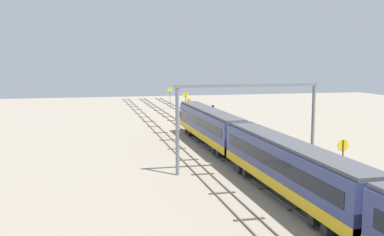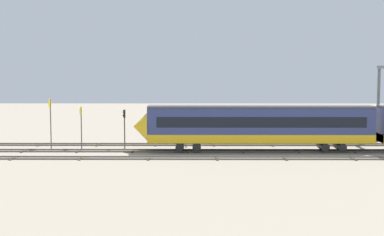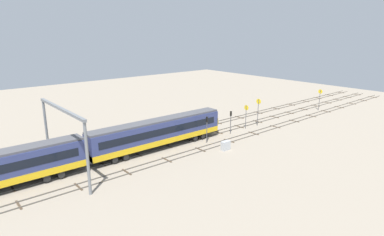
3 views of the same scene
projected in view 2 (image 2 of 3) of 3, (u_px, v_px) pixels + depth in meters
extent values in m
plane|color=gray|center=(215.00, 151.00, 60.58)|extent=(157.54, 157.54, 0.00)
cube|color=#59544C|center=(214.00, 144.00, 66.10)|extent=(141.54, 0.07, 0.16)
cube|color=#59544C|center=(214.00, 145.00, 64.67)|extent=(141.54, 0.07, 0.16)
cube|color=#473828|center=(330.00, 145.00, 65.31)|extent=(0.24, 2.40, 0.08)
cube|color=#473828|center=(272.00, 145.00, 65.35)|extent=(0.24, 2.40, 0.08)
cube|color=#473828|center=(214.00, 145.00, 65.39)|extent=(0.24, 2.40, 0.08)
cube|color=#473828|center=(156.00, 145.00, 65.43)|extent=(0.24, 2.40, 0.08)
cube|color=#473828|center=(98.00, 145.00, 65.47)|extent=(0.24, 2.40, 0.08)
cube|color=#473828|center=(40.00, 145.00, 65.51)|extent=(0.24, 2.40, 0.08)
cube|color=#59544C|center=(215.00, 150.00, 61.29)|extent=(141.54, 0.07, 0.16)
cube|color=#59544C|center=(216.00, 152.00, 59.86)|extent=(141.54, 0.07, 0.16)
cube|color=#473828|center=(352.00, 151.00, 60.49)|extent=(0.24, 2.40, 0.08)
cube|color=#473828|center=(298.00, 151.00, 60.52)|extent=(0.24, 2.40, 0.08)
cube|color=#473828|center=(243.00, 151.00, 60.56)|extent=(0.24, 2.40, 0.08)
cube|color=#473828|center=(188.00, 151.00, 60.59)|extent=(0.24, 2.40, 0.08)
cube|color=#473828|center=(133.00, 151.00, 60.63)|extent=(0.24, 2.40, 0.08)
cube|color=#473828|center=(79.00, 151.00, 60.66)|extent=(0.24, 2.40, 0.08)
cube|color=#473828|center=(24.00, 151.00, 60.70)|extent=(0.24, 2.40, 0.08)
cube|color=#59544C|center=(217.00, 157.00, 56.47)|extent=(141.54, 0.07, 0.16)
cube|color=#59544C|center=(217.00, 159.00, 55.04)|extent=(141.54, 0.07, 0.16)
cube|color=#473828|center=(353.00, 158.00, 55.68)|extent=(0.24, 2.40, 0.08)
cube|color=#473828|center=(285.00, 158.00, 55.72)|extent=(0.24, 2.40, 0.08)
cube|color=#473828|center=(217.00, 158.00, 55.76)|extent=(0.24, 2.40, 0.08)
cube|color=#473828|center=(149.00, 158.00, 55.80)|extent=(0.24, 2.40, 0.08)
cube|color=#473828|center=(81.00, 158.00, 55.84)|extent=(0.24, 2.40, 0.08)
cube|color=#473828|center=(14.00, 158.00, 55.88)|extent=(0.24, 2.40, 0.08)
cube|color=navy|center=(260.00, 125.00, 60.29)|extent=(24.00, 2.90, 3.60)
cube|color=gold|center=(260.00, 138.00, 60.41)|extent=(24.00, 2.94, 0.90)
cube|color=#4C4C51|center=(260.00, 107.00, 60.11)|extent=(24.00, 2.50, 0.30)
cube|color=black|center=(258.00, 120.00, 61.70)|extent=(22.00, 0.04, 1.10)
cube|color=black|center=(262.00, 122.00, 58.80)|extent=(22.00, 0.04, 1.10)
cylinder|color=black|center=(340.00, 146.00, 60.44)|extent=(0.90, 2.70, 0.90)
cylinder|color=black|center=(323.00, 146.00, 60.46)|extent=(0.90, 2.70, 0.90)
cylinder|color=black|center=(197.00, 146.00, 60.54)|extent=(0.90, 2.70, 0.90)
cylinder|color=black|center=(180.00, 146.00, 60.55)|extent=(0.90, 2.70, 0.90)
cone|color=gold|center=(141.00, 127.00, 60.38)|extent=(1.60, 3.24, 3.24)
cylinder|color=slate|center=(378.00, 106.00, 67.60)|extent=(0.36, 0.36, 8.87)
cylinder|color=#4C4C51|center=(51.00, 124.00, 62.31)|extent=(0.12, 0.12, 5.53)
cylinder|color=yellow|center=(50.00, 104.00, 62.11)|extent=(0.05, 1.09, 1.09)
cube|color=black|center=(50.00, 104.00, 62.11)|extent=(0.02, 0.49, 0.12)
cylinder|color=#4C4C51|center=(81.00, 128.00, 62.13)|extent=(0.12, 0.12, 4.71)
cylinder|color=yellow|center=(81.00, 111.00, 61.96)|extent=(0.05, 1.02, 1.02)
cube|color=black|center=(80.00, 111.00, 61.96)|extent=(0.02, 0.46, 0.12)
cylinder|color=#4C4C51|center=(125.00, 133.00, 62.52)|extent=(0.14, 0.14, 3.45)
cube|color=black|center=(124.00, 114.00, 62.32)|extent=(0.20, 0.32, 0.90)
sphere|color=green|center=(123.00, 112.00, 62.31)|extent=(0.20, 0.20, 0.20)
sphere|color=#262626|center=(123.00, 115.00, 62.34)|extent=(0.20, 0.20, 0.20)
cylinder|color=#4C4C51|center=(186.00, 131.00, 63.31)|extent=(0.14, 0.14, 3.73)
cube|color=black|center=(186.00, 111.00, 63.10)|extent=(0.20, 0.32, 0.90)
sphere|color=red|center=(185.00, 109.00, 63.09)|extent=(0.20, 0.20, 0.20)
sphere|color=#262626|center=(185.00, 112.00, 63.12)|extent=(0.20, 0.20, 0.20)
cube|color=#B2B7BC|center=(188.00, 136.00, 68.04)|extent=(1.58, 0.73, 1.52)
cube|color=#333333|center=(181.00, 134.00, 68.02)|extent=(0.02, 0.51, 0.24)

